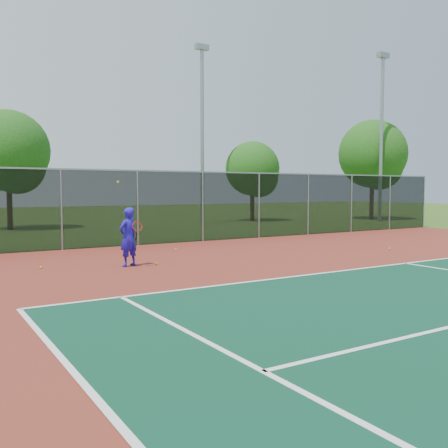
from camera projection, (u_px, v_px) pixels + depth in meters
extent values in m
cube|color=maroon|center=(387.00, 275.00, 13.22)|extent=(30.00, 20.00, 0.02)
cube|color=white|center=(405.00, 263.00, 15.11)|extent=(22.00, 0.10, 0.00)
cube|color=white|center=(354.00, 419.00, 4.88)|extent=(0.10, 13.00, 0.00)
cube|color=black|center=(203.00, 207.00, 21.60)|extent=(30.00, 0.04, 3.00)
cube|color=gray|center=(203.00, 172.00, 21.49)|extent=(30.00, 0.06, 0.06)
imported|color=#1F14C0|center=(128.00, 237.00, 14.54)|extent=(0.74, 0.62, 1.72)
cylinder|color=black|center=(136.00, 236.00, 14.41)|extent=(0.03, 0.15, 0.27)
torus|color=#A51414|center=(137.00, 226.00, 14.30)|extent=(0.30, 0.13, 0.29)
sphere|color=#ACCD17|center=(118.00, 182.00, 14.39)|extent=(0.07, 0.07, 0.07)
sphere|color=#ACCD17|center=(156.00, 264.00, 14.90)|extent=(0.07, 0.07, 0.07)
sphere|color=#ACCD17|center=(176.00, 249.00, 18.38)|extent=(0.07, 0.07, 0.07)
sphere|color=#ACCD17|center=(389.00, 249.00, 18.66)|extent=(0.07, 0.07, 0.07)
sphere|color=#ACCD17|center=(41.00, 267.00, 14.17)|extent=(0.07, 0.07, 0.07)
cylinder|color=gray|center=(202.00, 138.00, 32.71)|extent=(0.24, 0.24, 11.30)
cube|color=gray|center=(202.00, 47.00, 32.30)|extent=(0.90, 0.40, 0.35)
cylinder|color=gray|center=(381.00, 141.00, 34.69)|extent=(0.24, 0.24, 11.30)
cube|color=gray|center=(383.00, 55.00, 34.28)|extent=(0.90, 0.40, 0.35)
cylinder|color=#331F12|center=(10.00, 207.00, 28.17)|extent=(0.30, 0.30, 2.57)
sphere|color=#1B4E14|center=(8.00, 151.00, 27.95)|extent=(4.57, 4.57, 4.57)
sphere|color=#1B4E14|center=(17.00, 166.00, 27.96)|extent=(3.14, 3.14, 3.14)
cylinder|color=#331F12|center=(252.00, 206.00, 35.77)|extent=(0.30, 0.30, 2.18)
sphere|color=#1B4E14|center=(252.00, 168.00, 35.58)|extent=(3.87, 3.87, 3.87)
sphere|color=#1B4E14|center=(259.00, 179.00, 35.59)|extent=(2.66, 2.66, 2.66)
cylinder|color=#331F12|center=(372.00, 200.00, 37.69)|extent=(0.30, 0.30, 2.86)
sphere|color=#1B4E14|center=(373.00, 154.00, 37.44)|extent=(5.08, 5.08, 5.08)
sphere|color=#1B4E14|center=(379.00, 167.00, 37.46)|extent=(3.50, 3.50, 3.50)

